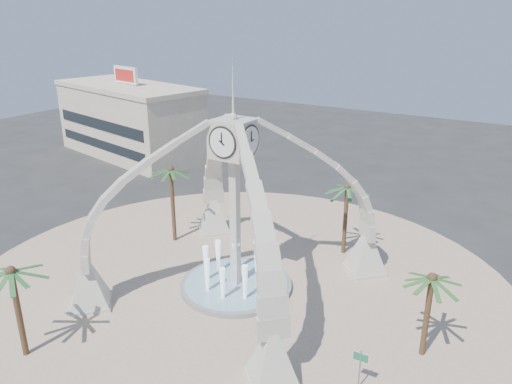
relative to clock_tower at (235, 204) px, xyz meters
The scene contains 10 objects.
ground 6.49m from the clock_tower, 90.00° to the left, with size 140.00×140.00×0.00m, color #282828.
plaza 6.46m from the clock_tower, 90.00° to the left, with size 40.00×40.00×0.06m, color tan.
clock_tower is the anchor object (origin of this frame).
fountain 6.20m from the clock_tower, 90.00° to the left, with size 8.00×8.00×3.62m.
building_nw 38.87m from the clock_tower, 145.49° to the left, with size 23.75×13.73×11.90m.
palm_east 13.41m from the clock_tower, ahead, with size 4.51×4.51×5.73m.
palm_west 9.68m from the clock_tower, 157.05° to the left, with size 3.97×3.97×7.17m.
palm_north 10.27m from the clock_tower, 64.15° to the left, with size 4.49×4.49×6.46m.
palm_south 14.08m from the clock_tower, 116.46° to the right, with size 4.06×4.06×6.18m.
street_sign 13.17m from the clock_tower, 24.47° to the right, with size 0.88×0.08×2.38m.
Camera 1 is at (17.68, -25.99, 18.82)m, focal length 35.00 mm.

